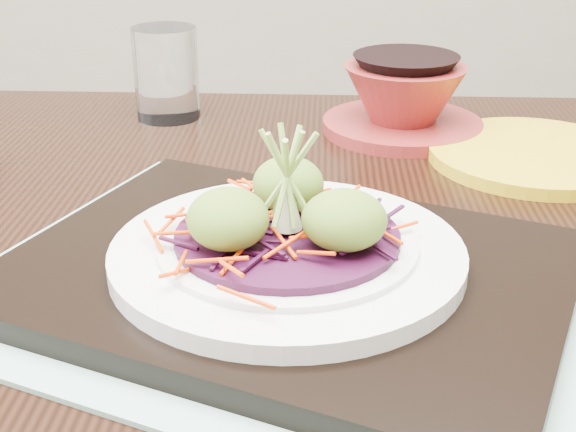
{
  "coord_description": "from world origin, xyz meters",
  "views": [
    {
      "loc": [
        0.04,
        -0.56,
        1.09
      ],
      "look_at": [
        0.03,
        -0.06,
        0.86
      ],
      "focal_mm": 50.0,
      "sensor_mm": 36.0,
      "label": 1
    }
  ],
  "objects_px": {
    "white_plate": "(287,252)",
    "terracotta_bowl_set": "(404,103)",
    "water_glass": "(166,73)",
    "dining_table": "(268,381)",
    "yellow_plate": "(535,155)",
    "serving_tray": "(287,274)"
  },
  "relations": [
    {
      "from": "serving_tray",
      "to": "water_glass",
      "type": "height_order",
      "value": "water_glass"
    },
    {
      "from": "yellow_plate",
      "to": "dining_table",
      "type": "bearing_deg",
      "value": -139.74
    },
    {
      "from": "dining_table",
      "to": "water_glass",
      "type": "relative_size",
      "value": 13.3
    },
    {
      "from": "dining_table",
      "to": "water_glass",
      "type": "distance_m",
      "value": 0.4
    },
    {
      "from": "white_plate",
      "to": "terracotta_bowl_set",
      "type": "bearing_deg",
      "value": 71.51
    },
    {
      "from": "yellow_plate",
      "to": "terracotta_bowl_set",
      "type": "bearing_deg",
      "value": 143.72
    },
    {
      "from": "water_glass",
      "to": "terracotta_bowl_set",
      "type": "distance_m",
      "value": 0.26
    },
    {
      "from": "yellow_plate",
      "to": "water_glass",
      "type": "bearing_deg",
      "value": 160.7
    },
    {
      "from": "white_plate",
      "to": "terracotta_bowl_set",
      "type": "relative_size",
      "value": 1.06
    },
    {
      "from": "white_plate",
      "to": "water_glass",
      "type": "relative_size",
      "value": 2.37
    },
    {
      "from": "white_plate",
      "to": "dining_table",
      "type": "bearing_deg",
      "value": 110.42
    },
    {
      "from": "serving_tray",
      "to": "terracotta_bowl_set",
      "type": "height_order",
      "value": "terracotta_bowl_set"
    },
    {
      "from": "dining_table",
      "to": "serving_tray",
      "type": "height_order",
      "value": "serving_tray"
    },
    {
      "from": "terracotta_bowl_set",
      "to": "dining_table",
      "type": "bearing_deg",
      "value": -113.61
    },
    {
      "from": "white_plate",
      "to": "yellow_plate",
      "type": "relative_size",
      "value": 1.16
    },
    {
      "from": "water_glass",
      "to": "dining_table",
      "type": "bearing_deg",
      "value": -69.71
    },
    {
      "from": "white_plate",
      "to": "yellow_plate",
      "type": "xyz_separation_m",
      "value": [
        0.23,
        0.25,
        -0.02
      ]
    },
    {
      "from": "white_plate",
      "to": "terracotta_bowl_set",
      "type": "height_order",
      "value": "terracotta_bowl_set"
    },
    {
      "from": "dining_table",
      "to": "water_glass",
      "type": "height_order",
      "value": "water_glass"
    },
    {
      "from": "serving_tray",
      "to": "terracotta_bowl_set",
      "type": "distance_m",
      "value": 0.36
    },
    {
      "from": "serving_tray",
      "to": "yellow_plate",
      "type": "xyz_separation_m",
      "value": [
        0.23,
        0.25,
        -0.01
      ]
    },
    {
      "from": "dining_table",
      "to": "white_plate",
      "type": "relative_size",
      "value": 5.62
    }
  ]
}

